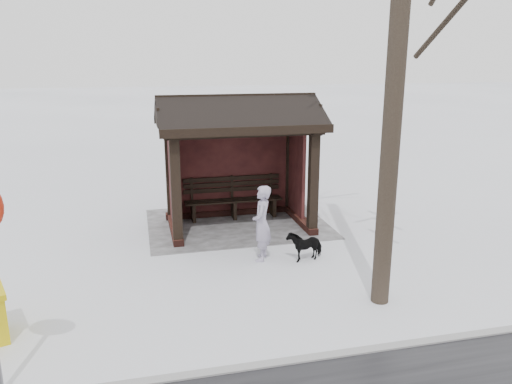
# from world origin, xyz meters

# --- Properties ---
(ground) EXTENTS (120.00, 120.00, 0.00)m
(ground) POSITION_xyz_m (0.00, 0.00, 0.00)
(ground) COLOR white
(ground) RESTS_ON ground
(kerb) EXTENTS (120.00, 0.15, 0.06)m
(kerb) POSITION_xyz_m (0.00, 5.50, 0.01)
(kerb) COLOR gray
(kerb) RESTS_ON ground
(trampled_patch) EXTENTS (4.20, 3.20, 0.02)m
(trampled_patch) POSITION_xyz_m (0.00, -0.20, 0.01)
(trampled_patch) COLOR #97969C
(trampled_patch) RESTS_ON ground
(bus_shelter) EXTENTS (3.60, 2.40, 3.09)m
(bus_shelter) POSITION_xyz_m (0.00, -0.16, 2.17)
(bus_shelter) COLOR #361813
(bus_shelter) RESTS_ON ground
(pedestrian) EXTENTS (0.53, 0.64, 1.50)m
(pedestrian) POSITION_xyz_m (-0.04, 2.05, 0.75)
(pedestrian) COLOR #A097B1
(pedestrian) RESTS_ON ground
(dog) EXTENTS (0.76, 0.48, 0.59)m
(dog) POSITION_xyz_m (-0.87, 2.23, 0.30)
(dog) COLOR black
(dog) RESTS_ON ground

